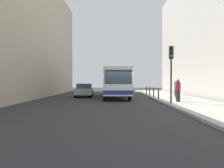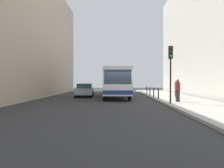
% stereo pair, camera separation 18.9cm
% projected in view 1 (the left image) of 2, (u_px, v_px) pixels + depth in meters
% --- Properties ---
extents(ground_plane, '(80.00, 80.00, 0.00)m').
position_uv_depth(ground_plane, '(120.00, 102.00, 18.31)').
color(ground_plane, '#2D2D30').
extents(sidewalk, '(4.40, 40.00, 0.15)m').
position_uv_depth(sidewalk, '(184.00, 101.00, 18.26)').
color(sidewalk, '#ADA89E').
rests_on(sidewalk, ground).
extents(building_left, '(7.00, 32.00, 13.90)m').
position_uv_depth(building_left, '(9.00, 31.00, 22.34)').
color(building_left, '#B2A38C').
rests_on(building_left, ground).
extents(bus, '(3.01, 11.12, 3.00)m').
position_uv_depth(bus, '(115.00, 81.00, 23.36)').
color(bus, white).
rests_on(bus, ground).
extents(car_beside_bus, '(2.09, 4.50, 1.48)m').
position_uv_depth(car_beside_bus, '(85.00, 90.00, 24.10)').
color(car_beside_bus, '#A5A8AD').
rests_on(car_beside_bus, ground).
extents(traffic_light, '(0.28, 0.33, 4.10)m').
position_uv_depth(traffic_light, '(171.00, 64.00, 15.38)').
color(traffic_light, black).
rests_on(traffic_light, sidewalk).
extents(bollard_near, '(0.11, 0.11, 0.95)m').
position_uv_depth(bollard_near, '(159.00, 94.00, 19.28)').
color(bollard_near, black).
rests_on(bollard_near, sidewalk).
extents(bollard_mid, '(0.11, 0.11, 0.95)m').
position_uv_depth(bollard_mid, '(154.00, 92.00, 21.68)').
color(bollard_mid, black).
rests_on(bollard_mid, sidewalk).
extents(bollard_far, '(0.11, 0.11, 0.95)m').
position_uv_depth(bollard_far, '(150.00, 91.00, 24.07)').
color(bollard_far, black).
rests_on(bollard_far, sidewalk).
extents(bollard_farthest, '(0.11, 0.11, 0.95)m').
position_uv_depth(bollard_farthest, '(146.00, 90.00, 26.47)').
color(bollard_farthest, black).
rests_on(bollard_farthest, sidewalk).
extents(pedestrian_near_signal, '(0.38, 0.38, 1.76)m').
position_uv_depth(pedestrian_near_signal, '(178.00, 90.00, 16.69)').
color(pedestrian_near_signal, '#26262D').
rests_on(pedestrian_near_signal, sidewalk).
extents(pedestrian_mid_sidewalk, '(0.38, 0.38, 1.73)m').
position_uv_depth(pedestrian_mid_sidewalk, '(177.00, 89.00, 19.86)').
color(pedestrian_mid_sidewalk, '#26262D').
rests_on(pedestrian_mid_sidewalk, sidewalk).
extents(pedestrian_far_sidewalk, '(0.38, 0.38, 1.73)m').
position_uv_depth(pedestrian_far_sidewalk, '(176.00, 88.00, 23.56)').
color(pedestrian_far_sidewalk, '#26262D').
rests_on(pedestrian_far_sidewalk, sidewalk).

